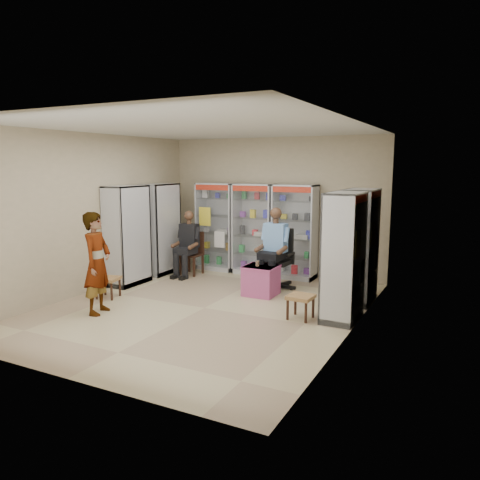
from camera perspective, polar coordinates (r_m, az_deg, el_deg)
The scene contains 18 objects.
floor at distance 8.07m, azimuth -4.36°, elevation -8.25°, with size 6.00×6.00×0.00m, color tan.
room_shell at distance 7.71m, azimuth -4.54°, elevation 5.85°, with size 5.02×6.02×3.01m.
cabinet_back_left at distance 10.80m, azimuth -2.78°, elevation 1.65°, with size 0.90×0.50×2.00m, color #A6A8AD.
cabinet_back_mid at distance 10.37m, azimuth 1.78°, elevation 1.33°, with size 0.90×0.50×2.00m, color silver.
cabinet_back_right at distance 10.00m, azimuth 6.71°, elevation 0.99°, with size 0.90×0.50×2.00m, color #B3B6BB.
cabinet_right_far at distance 8.47m, azimuth 14.40°, elevation -0.71°, with size 0.50×0.90×2.00m, color #ADB0B5.
cabinet_right_near at distance 7.42m, azimuth 12.51°, elevation -2.02°, with size 0.50×0.90×2.00m, color #A7A9AE.
cabinet_left_far at distance 10.54m, azimuth -9.70°, elevation 1.34°, with size 0.50×0.90×2.00m, color #B2B4BA.
cabinet_left_near at distance 9.69m, azimuth -13.58°, elevation 0.53°, with size 0.50×0.90×2.00m, color #B4B7BC.
wooden_chair at distance 10.40m, azimuth -5.96°, elevation -1.64°, with size 0.42×0.42×0.94m, color black.
seated_customer at distance 10.32m, azimuth -6.13°, elevation -0.60°, with size 0.44×0.60×1.34m, color black, non-canonical shape.
office_chair at distance 9.21m, azimuth 4.52°, elevation -2.28°, with size 0.64×0.64×1.18m, color black.
seated_shopkeeper at distance 9.13m, azimuth 4.41°, elevation -1.34°, with size 0.49×0.69×1.50m, color #6889CD, non-canonical shape.
pink_trunk at distance 8.76m, azimuth 2.58°, elevation -4.94°, with size 0.58×0.55×0.55m, color #BC4B86.
tea_glass at distance 8.67m, azimuth 2.14°, elevation -2.85°, with size 0.07×0.07×0.11m, color #622D08.
woven_stool_a at distance 7.51m, azimuth 7.38°, elevation -8.09°, with size 0.38×0.38×0.38m, color #9A6E41.
woven_stool_b at distance 8.93m, azimuth -15.78°, elevation -5.59°, with size 0.38×0.38×0.38m, color #B27C4B.
standing_man at distance 7.93m, azimuth -17.03°, elevation -2.72°, with size 0.61×0.40×1.67m, color gray.
Camera 1 is at (4.03, -6.56, 2.41)m, focal length 35.00 mm.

